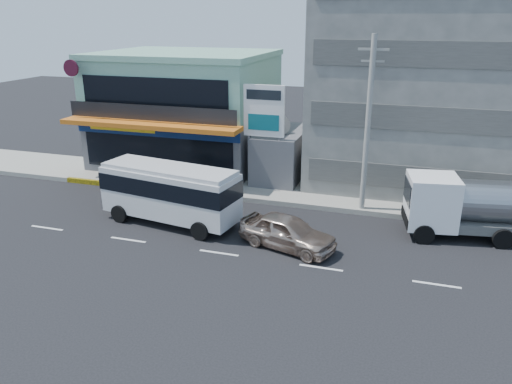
% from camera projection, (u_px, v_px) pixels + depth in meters
% --- Properties ---
extents(ground, '(120.00, 120.00, 0.00)m').
position_uv_depth(ground, '(219.00, 253.00, 24.17)').
color(ground, black).
rests_on(ground, ground).
extents(sidewalk, '(70.00, 5.00, 0.30)m').
position_uv_depth(sidewalk, '(349.00, 197.00, 31.24)').
color(sidewalk, gray).
rests_on(sidewalk, ground).
extents(shop_building, '(12.40, 11.70, 8.00)m').
position_uv_depth(shop_building, '(187.00, 112.00, 37.64)').
color(shop_building, '#4A494F').
rests_on(shop_building, ground).
extents(concrete_building, '(16.00, 12.00, 14.00)m').
position_uv_depth(concrete_building, '(444.00, 78.00, 32.47)').
color(concrete_building, gray).
rests_on(concrete_building, ground).
extents(gap_structure, '(3.00, 6.00, 3.50)m').
position_uv_depth(gap_structure, '(282.00, 156.00, 34.37)').
color(gap_structure, '#4A494F').
rests_on(gap_structure, ground).
extents(satellite_dish, '(1.50, 1.50, 0.15)m').
position_uv_depth(satellite_dish, '(279.00, 133.00, 32.86)').
color(satellite_dish, slate).
rests_on(satellite_dish, gap_structure).
extents(billboard, '(2.60, 0.18, 6.90)m').
position_uv_depth(billboard, '(264.00, 117.00, 30.93)').
color(billboard, gray).
rests_on(billboard, ground).
extents(utility_pole_near, '(1.60, 0.30, 10.00)m').
position_uv_depth(utility_pole_near, '(368.00, 126.00, 27.40)').
color(utility_pole_near, '#999993').
rests_on(utility_pole_near, ground).
extents(minibus, '(8.03, 3.66, 3.24)m').
position_uv_depth(minibus, '(170.00, 190.00, 27.08)').
color(minibus, silver).
rests_on(minibus, ground).
extents(sedan, '(5.29, 3.34, 1.68)m').
position_uv_depth(sedan, '(287.00, 232.00, 24.47)').
color(sedan, '#C2A794').
rests_on(sedan, ground).
extents(tanker_truck, '(8.39, 3.70, 3.20)m').
position_uv_depth(tanker_truck, '(482.00, 207.00, 25.29)').
color(tanker_truck, white).
rests_on(tanker_truck, ground).
extents(motorcycle_rider, '(1.77, 1.13, 2.15)m').
position_uv_depth(motorcycle_rider, '(185.00, 198.00, 29.36)').
color(motorcycle_rider, '#580C0F').
rests_on(motorcycle_rider, ground).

